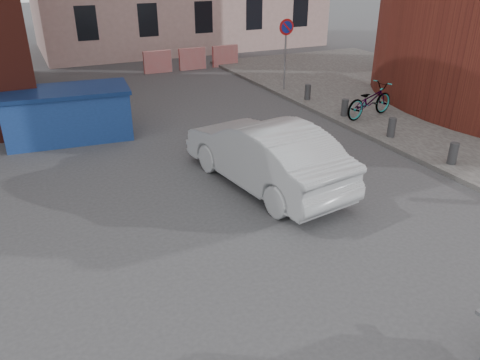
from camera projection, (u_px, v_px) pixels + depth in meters
ground at (262, 249)px, 8.47m from camera, size 120.00×120.00×0.00m
sidewalk at (471, 115)px, 15.60m from camera, size 9.00×24.00×0.12m
no_parking_sign at (286, 40)px, 17.69m from camera, size 0.60×0.09×2.65m
bollards at (392, 127)px, 13.41m from camera, size 0.22×9.02×0.55m
barriers at (192, 59)px, 22.13m from camera, size 4.70×0.18×1.00m
dumpster at (68, 114)px, 13.46m from camera, size 3.65×2.14×1.46m
silver_car at (265, 154)px, 10.62m from camera, size 2.29×4.83×1.53m
bicycle at (370, 101)px, 15.01m from camera, size 2.14×1.09×1.07m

